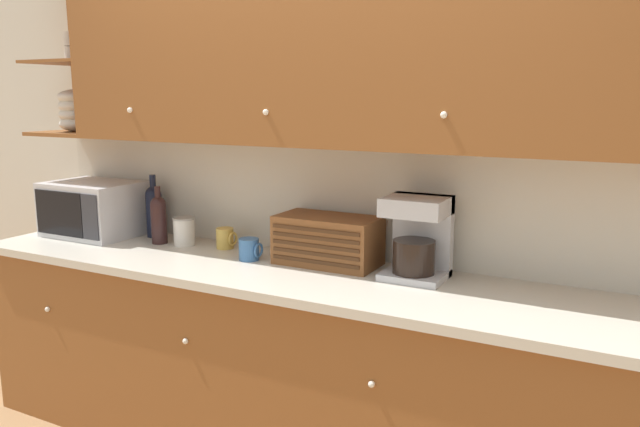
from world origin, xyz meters
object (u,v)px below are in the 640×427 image
second_wine_bottle (159,217)px  bread_box (328,240)px  wine_bottle (154,209)px  mug_blue_second (225,238)px  storage_canister (184,231)px  microwave (93,209)px  mug (250,249)px  coffee_maker (417,237)px

second_wine_bottle → bread_box: bearing=2.7°
wine_bottle → second_wine_bottle: wine_bottle is taller
wine_bottle → mug_blue_second: (0.50, -0.04, -0.10)m
wine_bottle → storage_canister: (0.28, -0.08, -0.08)m
microwave → mug_blue_second: microwave is taller
storage_canister → bread_box: bread_box is taller
mug → microwave: bearing=177.7°
bread_box → second_wine_bottle: bearing=-177.3°
wine_bottle → second_wine_bottle: 0.17m
mug_blue_second → coffee_maker: 1.04m
microwave → storage_canister: (0.60, 0.04, -0.07)m
microwave → storage_canister: microwave is taller
second_wine_bottle → coffee_maker: (1.40, 0.04, 0.04)m
wine_bottle → second_wine_bottle: size_ratio=1.13×
storage_canister → bread_box: 0.83m
mug_blue_second → bread_box: 0.60m
mug → storage_canister: bearing=169.5°
wine_bottle → second_wine_bottle: (0.13, -0.11, -0.02)m
wine_bottle → bread_box: size_ratio=0.73×
mug_blue_second → microwave: bearing=-173.8°
microwave → coffee_maker: coffee_maker is taller
second_wine_bottle → bread_box: (0.97, 0.05, -0.03)m
second_wine_bottle → mug_blue_second: size_ratio=2.91×
second_wine_bottle → mug: size_ratio=2.82×
microwave → second_wine_bottle: size_ratio=1.62×
microwave → mug: size_ratio=4.58×
microwave → wine_bottle: bearing=21.5°
mug → wine_bottle: bearing=167.1°
wine_bottle → storage_canister: bearing=-17.0°
mug → coffee_maker: coffee_maker is taller
second_wine_bottle → storage_canister: size_ratio=2.07×
microwave → mug_blue_second: 0.84m
microwave → storage_canister: bearing=4.1°
mug_blue_second → mug: 0.27m
wine_bottle → mug_blue_second: 0.52m
wine_bottle → mug: size_ratio=3.19×
bread_box → coffee_maker: coffee_maker is taller
microwave → mug_blue_second: bearing=6.2°
wine_bottle → mug_blue_second: wine_bottle is taller
storage_canister → coffee_maker: bearing=0.6°
wine_bottle → second_wine_bottle: bearing=-39.7°
microwave → storage_canister: size_ratio=3.35×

